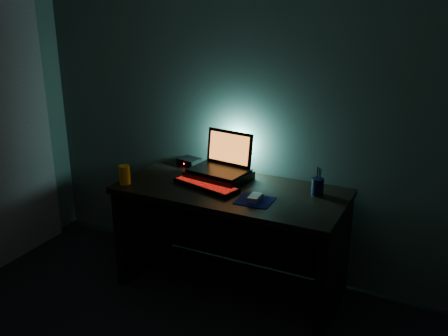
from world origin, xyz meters
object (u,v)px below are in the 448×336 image
router (190,162)px  laptop (223,161)px  pen_cup (318,187)px  keyboard (206,185)px  juice_glass (125,175)px  mouse (255,198)px

router → laptop: bearing=-9.4°
pen_cup → router: size_ratio=0.63×
laptop → keyboard: 0.24m
keyboard → pen_cup: pen_cup is taller
laptop → juice_glass: bearing=-136.1°
keyboard → laptop: bearing=99.3°
laptop → mouse: laptop is taller
laptop → keyboard: (-0.02, -0.21, -0.11)m
router → mouse: bearing=-18.4°
pen_cup → juice_glass: bearing=-162.6°
keyboard → router: size_ratio=2.83×
keyboard → router: bearing=148.4°
keyboard → pen_cup: 0.72m
laptop → router: size_ratio=2.39×
keyboard → mouse: (0.38, -0.07, 0.01)m
keyboard → mouse: 0.39m
mouse → router: size_ratio=0.64×
mouse → pen_cup: size_ratio=1.01×
keyboard → juice_glass: size_ratio=3.84×
mouse → juice_glass: bearing=-175.3°
juice_glass → router: size_ratio=0.74×
juice_glass → router: 0.57m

